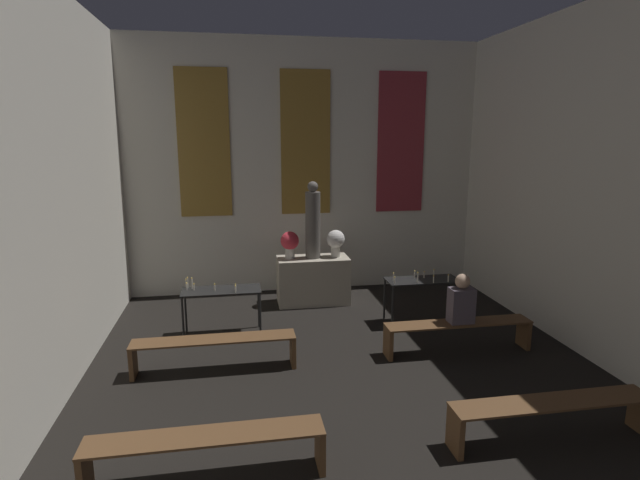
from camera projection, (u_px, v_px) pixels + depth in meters
The scene contains 12 objects.
wall_back at pixel (305, 167), 10.21m from camera, with size 7.39×0.16×5.10m.
altar at pixel (313, 280), 9.70m from camera, with size 1.37×0.66×0.91m.
statue at pixel (313, 223), 9.46m from camera, with size 0.29×0.29×1.47m.
flower_vase_left at pixel (290, 242), 9.47m from camera, with size 0.35×0.35×0.53m.
flower_vase_right at pixel (336, 241), 9.62m from camera, with size 0.35×0.35×0.53m.
candle_rack_left at pixel (221, 295), 8.08m from camera, with size 1.27×0.52×0.96m.
candle_rack_right at pixel (422, 285), 8.65m from camera, with size 1.27×0.52×0.96m.
pew_third_left at pixel (206, 447), 4.69m from camera, with size 2.24×0.36×0.48m.
pew_third_right at pixel (552, 411), 5.29m from camera, with size 2.24×0.36×0.48m.
pew_back_left at pixel (215, 347), 6.90m from camera, with size 2.24×0.36×0.48m.
pew_back_right at pixel (458, 330), 7.49m from camera, with size 2.24×0.36×0.48m.
person_seated at pixel (461, 301), 7.40m from camera, with size 0.36×0.24×0.75m.
Camera 1 is at (-1.45, 1.53, 3.23)m, focal length 28.00 mm.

